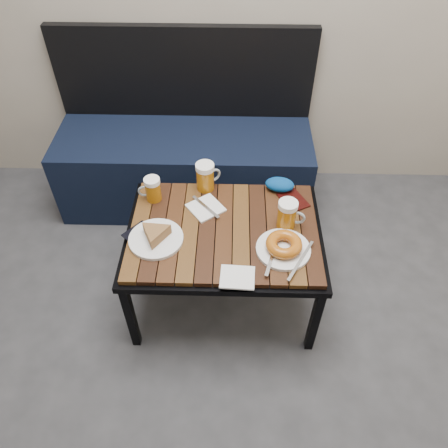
{
  "coord_description": "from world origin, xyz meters",
  "views": [
    {
      "loc": [
        0.01,
        -0.25,
        1.81
      ],
      "look_at": [
        -0.02,
        1.03,
        0.5
      ],
      "focal_mm": 35.0,
      "sensor_mm": 36.0,
      "label": 1
    }
  ],
  "objects_px": {
    "plate_bagel": "(284,247)",
    "passport_burgundy": "(293,200)",
    "beer_mug_left": "(152,189)",
    "plate_pie": "(156,236)",
    "cafe_table": "(224,236)",
    "passport_navy": "(138,233)",
    "beer_mug_right": "(288,214)",
    "bench": "(186,160)",
    "knit_pouch": "(280,185)",
    "beer_mug_centre": "(206,176)"
  },
  "relations": [
    {
      "from": "bench",
      "to": "passport_burgundy",
      "type": "relative_size",
      "value": 10.29
    },
    {
      "from": "bench",
      "to": "beer_mug_centre",
      "type": "distance_m",
      "value": 0.56
    },
    {
      "from": "knit_pouch",
      "to": "passport_navy",
      "type": "bearing_deg",
      "value": -154.13
    },
    {
      "from": "beer_mug_right",
      "to": "plate_bagel",
      "type": "bearing_deg",
      "value": -88.54
    },
    {
      "from": "bench",
      "to": "cafe_table",
      "type": "xyz_separation_m",
      "value": [
        0.24,
        -0.73,
        0.16
      ]
    },
    {
      "from": "beer_mug_left",
      "to": "beer_mug_right",
      "type": "bearing_deg",
      "value": 161.16
    },
    {
      "from": "plate_bagel",
      "to": "passport_burgundy",
      "type": "relative_size",
      "value": 2.04
    },
    {
      "from": "beer_mug_left",
      "to": "cafe_table",
      "type": "bearing_deg",
      "value": 146.7
    },
    {
      "from": "beer_mug_centre",
      "to": "passport_navy",
      "type": "height_order",
      "value": "beer_mug_centre"
    },
    {
      "from": "bench",
      "to": "beer_mug_left",
      "type": "xyz_separation_m",
      "value": [
        -0.08,
        -0.55,
        0.26
      ]
    },
    {
      "from": "beer_mug_right",
      "to": "passport_navy",
      "type": "relative_size",
      "value": 1.12
    },
    {
      "from": "beer_mug_left",
      "to": "beer_mug_right",
      "type": "relative_size",
      "value": 0.88
    },
    {
      "from": "beer_mug_centre",
      "to": "plate_bagel",
      "type": "bearing_deg",
      "value": -83.25
    },
    {
      "from": "beer_mug_left",
      "to": "plate_bagel",
      "type": "distance_m",
      "value": 0.64
    },
    {
      "from": "bench",
      "to": "knit_pouch",
      "type": "relative_size",
      "value": 10.51
    },
    {
      "from": "beer_mug_left",
      "to": "plate_pie",
      "type": "height_order",
      "value": "beer_mug_left"
    },
    {
      "from": "plate_bagel",
      "to": "knit_pouch",
      "type": "height_order",
      "value": "plate_bagel"
    },
    {
      "from": "beer_mug_left",
      "to": "passport_burgundy",
      "type": "bearing_deg",
      "value": 176.06
    },
    {
      "from": "beer_mug_centre",
      "to": "beer_mug_right",
      "type": "distance_m",
      "value": 0.43
    },
    {
      "from": "beer_mug_left",
      "to": "plate_bagel",
      "type": "xyz_separation_m",
      "value": [
        0.57,
        -0.3,
        -0.03
      ]
    },
    {
      "from": "cafe_table",
      "to": "knit_pouch",
      "type": "distance_m",
      "value": 0.37
    },
    {
      "from": "beer_mug_left",
      "to": "knit_pouch",
      "type": "bearing_deg",
      "value": -176.33
    },
    {
      "from": "cafe_table",
      "to": "plate_bagel",
      "type": "xyz_separation_m",
      "value": [
        0.24,
        -0.12,
        0.07
      ]
    },
    {
      "from": "beer_mug_centre",
      "to": "beer_mug_left",
      "type": "bearing_deg",
      "value": 164.76
    },
    {
      "from": "cafe_table",
      "to": "beer_mug_right",
      "type": "bearing_deg",
      "value": 5.78
    },
    {
      "from": "beer_mug_right",
      "to": "plate_pie",
      "type": "bearing_deg",
      "value": -159.36
    },
    {
      "from": "plate_pie",
      "to": "passport_navy",
      "type": "height_order",
      "value": "plate_pie"
    },
    {
      "from": "beer_mug_left",
      "to": "knit_pouch",
      "type": "height_order",
      "value": "beer_mug_left"
    },
    {
      "from": "bench",
      "to": "plate_pie",
      "type": "xyz_separation_m",
      "value": [
        -0.04,
        -0.81,
        0.22
      ]
    },
    {
      "from": "bench",
      "to": "beer_mug_left",
      "type": "bearing_deg",
      "value": -98.58
    },
    {
      "from": "beer_mug_right",
      "to": "knit_pouch",
      "type": "relative_size",
      "value": 0.99
    },
    {
      "from": "beer_mug_left",
      "to": "passport_navy",
      "type": "relative_size",
      "value": 0.99
    },
    {
      "from": "cafe_table",
      "to": "passport_burgundy",
      "type": "xyz_separation_m",
      "value": [
        0.31,
        0.18,
        0.05
      ]
    },
    {
      "from": "cafe_table",
      "to": "plate_pie",
      "type": "distance_m",
      "value": 0.3
    },
    {
      "from": "beer_mug_centre",
      "to": "beer_mug_right",
      "type": "height_order",
      "value": "beer_mug_centre"
    },
    {
      "from": "passport_navy",
      "to": "knit_pouch",
      "type": "distance_m",
      "value": 0.68
    },
    {
      "from": "plate_bagel",
      "to": "cafe_table",
      "type": "bearing_deg",
      "value": 154.22
    },
    {
      "from": "beer_mug_left",
      "to": "plate_bagel",
      "type": "height_order",
      "value": "beer_mug_left"
    },
    {
      "from": "plate_bagel",
      "to": "passport_navy",
      "type": "bearing_deg",
      "value": 172.31
    },
    {
      "from": "passport_navy",
      "to": "passport_burgundy",
      "type": "xyz_separation_m",
      "value": [
        0.67,
        0.22,
        0.0
      ]
    },
    {
      "from": "bench",
      "to": "plate_bagel",
      "type": "height_order",
      "value": "bench"
    },
    {
      "from": "beer_mug_left",
      "to": "beer_mug_centre",
      "type": "bearing_deg",
      "value": -164.94
    },
    {
      "from": "beer_mug_left",
      "to": "knit_pouch",
      "type": "distance_m",
      "value": 0.58
    },
    {
      "from": "bench",
      "to": "passport_navy",
      "type": "bearing_deg",
      "value": -98.84
    },
    {
      "from": "cafe_table",
      "to": "passport_navy",
      "type": "xyz_separation_m",
      "value": [
        -0.36,
        -0.04,
        0.05
      ]
    },
    {
      "from": "knit_pouch",
      "to": "beer_mug_right",
      "type": "bearing_deg",
      "value": -86.34
    },
    {
      "from": "plate_bagel",
      "to": "passport_navy",
      "type": "distance_m",
      "value": 0.61
    },
    {
      "from": "cafe_table",
      "to": "plate_pie",
      "type": "xyz_separation_m",
      "value": [
        -0.28,
        -0.07,
        0.07
      ]
    },
    {
      "from": "passport_navy",
      "to": "knit_pouch",
      "type": "xyz_separation_m",
      "value": [
        0.61,
        0.3,
        0.03
      ]
    },
    {
      "from": "beer_mug_centre",
      "to": "passport_burgundy",
      "type": "height_order",
      "value": "beer_mug_centre"
    }
  ]
}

